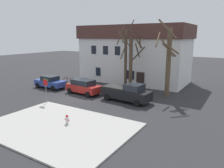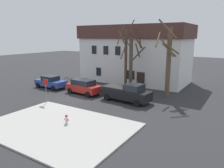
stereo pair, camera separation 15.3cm
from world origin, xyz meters
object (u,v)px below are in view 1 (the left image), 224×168
tree_bare_far (168,60)px  fire_hydrant (67,119)px  tree_bare_mid (132,61)px  car_red_wagon (84,86)px  car_blue_sedan (50,82)px  building_main (135,53)px  tree_bare_near (125,57)px  bicycle_leaning (69,80)px  street_sign_pole (46,86)px  pickup_truck_black (127,93)px

tree_bare_far → fire_hydrant: size_ratio=11.99×
tree_bare_mid → car_red_wagon: (-4.20, -4.20, -2.84)m
fire_hydrant → car_blue_sedan: bearing=142.7°
building_main → tree_bare_mid: building_main is taller
car_red_wagon → tree_bare_mid: bearing=45.0°
tree_bare_near → bicycle_leaning: tree_bare_near is taller
fire_hydrant → building_main: bearing=99.8°
tree_bare_mid → street_sign_pole: size_ratio=2.91×
street_sign_pole → tree_bare_far: bearing=43.2°
car_blue_sedan → fire_hydrant: bearing=-37.3°
building_main → car_red_wagon: 10.85m
tree_bare_near → tree_bare_far: size_ratio=1.02×
building_main → street_sign_pole: 15.60m
bicycle_leaning → street_sign_pole: bearing=-59.5°
tree_bare_near → tree_bare_mid: 0.99m
tree_bare_near → tree_bare_mid: tree_bare_near is taller
building_main → tree_bare_mid: (2.50, -5.99, -0.48)m
tree_bare_near → car_blue_sedan: bearing=-155.0°
fire_hydrant → bicycle_leaning: 16.33m
car_blue_sedan → street_sign_pole: 7.10m
car_red_wagon → street_sign_pole: 5.16m
street_sign_pole → tree_bare_near: bearing=66.1°
tree_bare_far → fire_hydrant: (-3.95, -11.96, -3.74)m
tree_bare_mid → car_blue_sedan: 11.12m
tree_bare_mid → car_blue_sedan: tree_bare_mid is taller
car_blue_sedan → car_red_wagon: car_red_wagon is taller
bicycle_leaning → tree_bare_mid: bearing=0.6°
tree_bare_far → fire_hydrant: 13.14m
tree_bare_near → car_blue_sedan: (-9.01, -4.21, -3.41)m
tree_bare_far → bicycle_leaning: size_ratio=5.10×
fire_hydrant → bicycle_leaning: (-10.98, 12.08, -0.12)m
car_blue_sedan → pickup_truck_black: pickup_truck_black is taller
building_main → tree_bare_near: size_ratio=1.82×
tree_bare_far → car_red_wagon: (-8.79, -3.97, -3.33)m
tree_bare_near → pickup_truck_black: size_ratio=1.61×
car_blue_sedan → street_sign_pole: bearing=-45.7°
fire_hydrant → street_sign_pole: 6.48m
tree_bare_far → bicycle_leaning: tree_bare_far is taller
street_sign_pole → car_blue_sedan: bearing=134.3°
tree_bare_far → car_red_wagon: size_ratio=1.89×
tree_bare_mid → tree_bare_near: bearing=178.6°
street_sign_pole → bicycle_leaning: bearing=120.5°
tree_bare_mid → car_red_wagon: size_ratio=1.65×
car_blue_sedan → street_sign_pole: (4.91, -5.03, 0.99)m
building_main → car_blue_sedan: bearing=-125.9°
building_main → pickup_truck_black: size_ratio=2.94×
tree_bare_near → fire_hydrant: size_ratio=12.27×
tree_bare_far → fire_hydrant: tree_bare_far is taller
tree_bare_far → street_sign_pole: tree_bare_far is taller
building_main → tree_bare_far: size_ratio=1.87×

